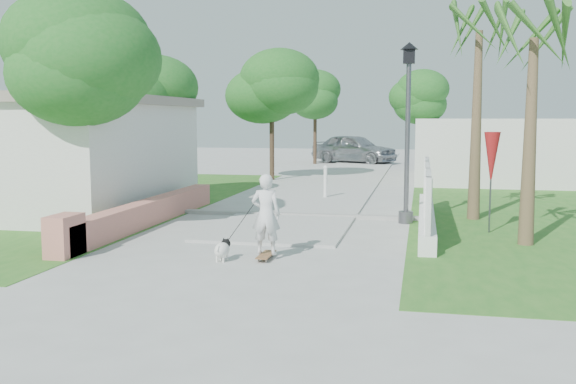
% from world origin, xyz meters
% --- Properties ---
extents(ground, '(90.00, 90.00, 0.00)m').
position_xyz_m(ground, '(0.00, 0.00, 0.00)').
color(ground, '#B7B7B2').
rests_on(ground, ground).
extents(path_strip, '(3.20, 36.00, 0.06)m').
position_xyz_m(path_strip, '(0.00, 20.00, 0.03)').
color(path_strip, '#B7B7B2').
rests_on(path_strip, ground).
extents(curb, '(6.50, 0.25, 0.10)m').
position_xyz_m(curb, '(0.00, 6.00, 0.05)').
color(curb, '#999993').
rests_on(curb, ground).
extents(grass_left, '(8.00, 20.00, 0.01)m').
position_xyz_m(grass_left, '(-7.00, 8.00, 0.01)').
color(grass_left, '#2B6B21').
rests_on(grass_left, ground).
extents(grass_right, '(8.00, 20.00, 0.01)m').
position_xyz_m(grass_right, '(7.00, 8.00, 0.01)').
color(grass_right, '#2B6B21').
rests_on(grass_right, ground).
extents(pink_wall, '(0.45, 8.20, 0.80)m').
position_xyz_m(pink_wall, '(-3.30, 3.55, 0.31)').
color(pink_wall, tan).
rests_on(pink_wall, ground).
extents(house_left, '(8.40, 7.40, 3.23)m').
position_xyz_m(house_left, '(-8.00, 6.00, 1.64)').
color(house_left, silver).
rests_on(house_left, ground).
extents(lattice_fence, '(0.35, 7.00, 1.50)m').
position_xyz_m(lattice_fence, '(3.40, 5.00, 0.54)').
color(lattice_fence, white).
rests_on(lattice_fence, ground).
extents(building_right, '(6.00, 8.00, 2.60)m').
position_xyz_m(building_right, '(6.00, 18.00, 1.30)').
color(building_right, silver).
rests_on(building_right, ground).
extents(street_lamp, '(0.44, 0.44, 4.44)m').
position_xyz_m(street_lamp, '(2.90, 5.50, 2.43)').
color(street_lamp, '#59595E').
rests_on(street_lamp, ground).
extents(bollard, '(0.14, 0.14, 1.09)m').
position_xyz_m(bollard, '(0.20, 10.00, 0.58)').
color(bollard, white).
rests_on(bollard, ground).
extents(patio_umbrella, '(0.36, 0.36, 2.30)m').
position_xyz_m(patio_umbrella, '(4.80, 4.50, 1.69)').
color(patio_umbrella, '#59595E').
rests_on(patio_umbrella, ground).
extents(tree_left_near, '(3.60, 3.60, 5.28)m').
position_xyz_m(tree_left_near, '(-4.48, 2.98, 3.82)').
color(tree_left_near, '#4C3826').
rests_on(tree_left_near, ground).
extents(tree_left_mid, '(3.20, 3.20, 4.85)m').
position_xyz_m(tree_left_mid, '(-5.48, 8.48, 3.50)').
color(tree_left_mid, '#4C3826').
rests_on(tree_left_mid, ground).
extents(tree_path_left, '(3.40, 3.40, 5.23)m').
position_xyz_m(tree_path_left, '(-2.98, 15.98, 3.82)').
color(tree_path_left, '#4C3826').
rests_on(tree_path_left, ground).
extents(tree_path_right, '(3.00, 3.00, 4.79)m').
position_xyz_m(tree_path_right, '(3.22, 19.98, 3.49)').
color(tree_path_right, '#4C3826').
rests_on(tree_path_right, ground).
extents(tree_path_far, '(3.20, 3.20, 5.17)m').
position_xyz_m(tree_path_far, '(-2.78, 25.98, 3.82)').
color(tree_path_far, '#4C3826').
rests_on(tree_path_far, ground).
extents(palm_far, '(1.80, 1.80, 5.30)m').
position_xyz_m(palm_far, '(4.60, 6.50, 4.48)').
color(palm_far, brown).
rests_on(palm_far, ground).
extents(palm_near, '(1.80, 1.80, 4.70)m').
position_xyz_m(palm_near, '(5.40, 3.20, 3.95)').
color(palm_near, brown).
rests_on(palm_near, ground).
extents(skateboarder, '(1.02, 0.78, 1.59)m').
position_xyz_m(skateboarder, '(0.37, 0.78, 0.80)').
color(skateboarder, '#8C5E38').
rests_on(skateboarder, ground).
extents(dog, '(0.28, 0.59, 0.40)m').
position_xyz_m(dog, '(-0.28, 0.48, 0.22)').
color(dog, white).
rests_on(dog, ground).
extents(parked_car, '(5.42, 3.91, 1.72)m').
position_xyz_m(parked_car, '(-0.65, 27.04, 0.86)').
color(parked_car, '#96999D').
rests_on(parked_car, ground).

